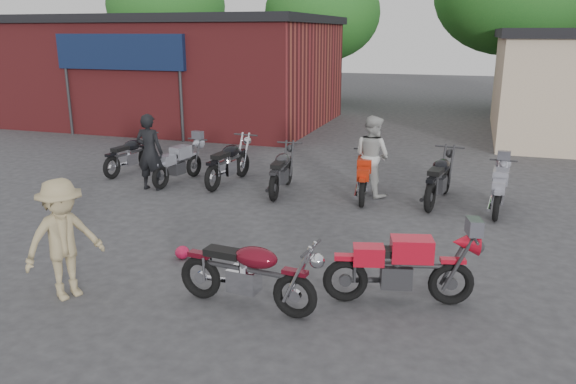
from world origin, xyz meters
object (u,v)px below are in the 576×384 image
(row_bike_5, at_px, (439,176))
(row_bike_6, at_px, (499,187))
(row_bike_0, at_px, (130,153))
(row_bike_1, at_px, (178,161))
(helmet, at_px, (182,252))
(person_light, at_px, (372,156))
(person_tan, at_px, (63,239))
(row_bike_3, at_px, (282,168))
(row_bike_2, at_px, (229,160))
(vintage_motorcycle, at_px, (248,269))
(person_dark, at_px, (150,152))
(sportbike, at_px, (402,264))
(row_bike_4, at_px, (364,175))

(row_bike_5, relative_size, row_bike_6, 1.16)
(row_bike_0, bearing_deg, row_bike_1, -99.32)
(row_bike_1, bearing_deg, row_bike_0, 82.46)
(helmet, relative_size, person_light, 0.13)
(person_tan, height_order, row_bike_3, person_tan)
(row_bike_1, xyz_separation_m, row_bike_2, (1.25, 0.28, 0.07))
(row_bike_3, bearing_deg, row_bike_6, -95.56)
(row_bike_3, xyz_separation_m, row_bike_6, (4.82, 0.01, -0.05))
(person_tan, bearing_deg, vintage_motorcycle, -52.30)
(person_dark, xyz_separation_m, row_bike_2, (1.56, 1.08, -0.31))
(row_bike_2, bearing_deg, sportbike, -131.96)
(row_bike_2, distance_m, row_bike_5, 5.07)
(person_tan, relative_size, row_bike_4, 0.92)
(row_bike_1, bearing_deg, person_light, -76.98)
(row_bike_2, bearing_deg, row_bike_3, -97.83)
(row_bike_0, height_order, row_bike_5, row_bike_5)
(helmet, height_order, person_tan, person_tan)
(row_bike_3, bearing_deg, row_bike_2, 71.85)
(row_bike_4, bearing_deg, row_bike_1, 82.88)
(row_bike_3, xyz_separation_m, row_bike_5, (3.57, 0.29, 0.04))
(row_bike_1, height_order, row_bike_5, row_bike_5)
(row_bike_6, bearing_deg, row_bike_0, 91.65)
(row_bike_2, bearing_deg, row_bike_1, 107.42)
(vintage_motorcycle, bearing_deg, row_bike_6, 64.65)
(row_bike_4, bearing_deg, sportbike, -171.58)
(vintage_motorcycle, bearing_deg, person_tan, -164.16)
(row_bike_3, bearing_deg, person_tan, 163.73)
(helmet, distance_m, person_light, 5.40)
(person_light, bearing_deg, row_bike_5, -153.50)
(row_bike_5, bearing_deg, person_light, 93.37)
(row_bike_5, height_order, row_bike_6, row_bike_5)
(vintage_motorcycle, bearing_deg, row_bike_1, 131.85)
(sportbike, bearing_deg, row_bike_1, 127.27)
(person_tan, bearing_deg, row_bike_0, 53.92)
(vintage_motorcycle, height_order, row_bike_0, vintage_motorcycle)
(person_light, height_order, row_bike_3, person_light)
(person_tan, height_order, row_bike_1, person_tan)
(person_tan, distance_m, row_bike_0, 7.45)
(sportbike, xyz_separation_m, row_bike_5, (0.18, 5.13, 0.03))
(sportbike, relative_size, person_tan, 1.15)
(row_bike_0, relative_size, row_bike_3, 0.96)
(person_tan, xyz_separation_m, row_bike_3, (1.14, 6.12, -0.29))
(person_dark, distance_m, row_bike_0, 1.95)
(person_tan, relative_size, row_bike_6, 0.96)
(row_bike_3, relative_size, row_bike_6, 1.09)
(person_dark, bearing_deg, row_bike_1, -114.21)
(person_tan, bearing_deg, person_light, 1.40)
(row_bike_1, distance_m, row_bike_6, 7.57)
(person_dark, relative_size, person_light, 0.99)
(row_bike_0, height_order, row_bike_4, row_bike_0)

